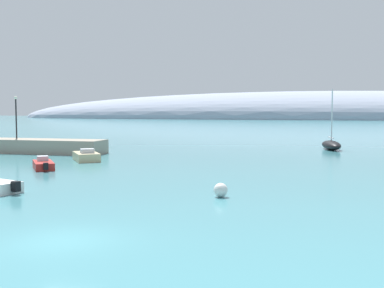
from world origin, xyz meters
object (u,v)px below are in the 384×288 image
sailboat_black_near_shore (331,145)px  mooring_buoy_white (221,190)px  harbor_lamp_post (16,113)px  motorboat_sand_outer (86,156)px  motorboat_red_alongside_breakwater (43,165)px

sailboat_black_near_shore → mooring_buoy_white: 34.67m
sailboat_black_near_shore → harbor_lamp_post: (-34.45, -12.29, 3.85)m
motorboat_sand_outer → harbor_lamp_post: bearing=-154.7°
sailboat_black_near_shore → harbor_lamp_post: size_ratio=1.50×
motorboat_red_alongside_breakwater → sailboat_black_near_shore: bearing=-79.0°
mooring_buoy_white → harbor_lamp_post: 35.45m
motorboat_sand_outer → sailboat_black_near_shore: bearing=93.4°
motorboat_red_alongside_breakwater → harbor_lamp_post: size_ratio=0.83×
sailboat_black_near_shore → motorboat_sand_outer: size_ratio=1.62×
sailboat_black_near_shore → mooring_buoy_white: size_ratio=9.21×
motorboat_sand_outer → harbor_lamp_post: (-11.85, 6.44, 4.00)m
sailboat_black_near_shore → mooring_buoy_white: (-6.73, -34.01, -0.19)m
motorboat_red_alongside_breakwater → mooring_buoy_white: size_ratio=5.10×
motorboat_sand_outer → mooring_buoy_white: 22.04m
motorboat_red_alongside_breakwater → motorboat_sand_outer: size_ratio=0.90×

